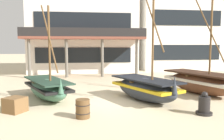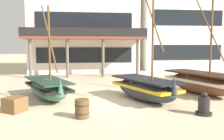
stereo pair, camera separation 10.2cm
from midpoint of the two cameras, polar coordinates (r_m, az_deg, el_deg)
The scene contains 9 objects.
ground_plane at distance 11.42m, azimuth 0.90°, elevation -7.53°, with size 120.00×120.00×0.00m, color beige.
fishing_boat_near_left at distance 12.31m, azimuth -14.94°, elevation -4.14°, with size 2.87×4.13×4.66m.
fishing_boat_centre_large at distance 13.91m, azimuth 20.80°, elevation -2.72°, with size 2.98×4.65×5.24m.
fishing_boat_far_right at distance 11.59m, azimuth 8.24°, elevation -4.33°, with size 2.89×4.14×5.22m.
capstan_winch at distance 9.93m, azimuth 21.40°, elevation -7.98°, with size 0.63×0.63×0.90m.
wooden_barrel at distance 8.93m, azimuth -6.86°, elevation -9.15°, with size 0.56×0.56×0.70m.
cargo_crate at distance 10.37m, azimuth -21.97°, elevation -7.68°, with size 0.73×0.73×0.60m, color brown.
harbor_building_main at distance 24.77m, azimuth -6.55°, elevation 11.11°, with size 10.72×8.22×9.75m.
harbor_building_annex at distance 28.63m, azimuth 15.08°, elevation 11.22°, with size 8.84×7.05×10.67m.
Camera 2 is at (-1.53, -10.99, 2.70)m, focal length 38.21 mm.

